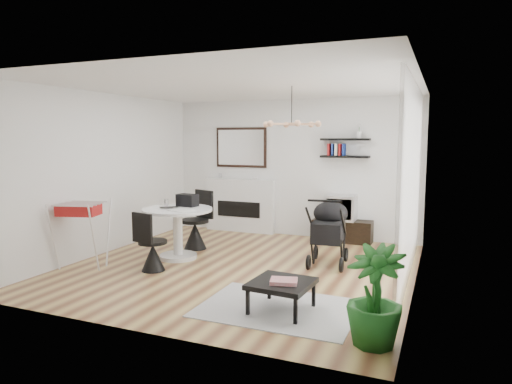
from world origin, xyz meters
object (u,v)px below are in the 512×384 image
at_px(fireplace, 240,199).
at_px(crt_tv, 341,208).
at_px(dining_table, 178,225).
at_px(potted_plant, 375,296).
at_px(drying_rack, 82,233).
at_px(coffee_table, 282,285).
at_px(stroller, 329,234).
at_px(tv_console, 342,231).

height_order(fireplace, crt_tv, fireplace).
bearing_deg(dining_table, potted_plant, -30.20).
bearing_deg(fireplace, dining_table, -91.07).
distance_m(drying_rack, potted_plant, 4.53).
bearing_deg(crt_tv, fireplace, 176.56).
bearing_deg(coffee_table, potted_plant, -23.07).
relative_size(coffee_table, potted_plant, 0.73).
bearing_deg(dining_table, drying_rack, -135.50).
bearing_deg(crt_tv, stroller, -84.67).
distance_m(crt_tv, drying_rack, 4.57).
relative_size(dining_table, potted_plant, 1.17).
distance_m(crt_tv, potted_plant, 4.36).
distance_m(stroller, potted_plant, 2.79).
bearing_deg(coffee_table, stroller, 89.23).
relative_size(fireplace, dining_table, 1.92).
relative_size(crt_tv, dining_table, 0.48).
bearing_deg(drying_rack, crt_tv, 29.43).
height_order(tv_console, drying_rack, drying_rack).
xyz_separation_m(crt_tv, potted_plant, (1.21, -4.19, -0.17)).
bearing_deg(fireplace, crt_tv, -3.44).
height_order(fireplace, tv_console, fireplace).
bearing_deg(fireplace, stroller, -37.01).
distance_m(tv_console, potted_plant, 4.36).
relative_size(crt_tv, coffee_table, 0.77).
bearing_deg(dining_table, crt_tv, 45.31).
xyz_separation_m(drying_rack, coffee_table, (3.35, -0.49, -0.21)).
distance_m(fireplace, crt_tv, 2.15).
bearing_deg(crt_tv, drying_rack, -134.95).
distance_m(dining_table, potted_plant, 3.93).
bearing_deg(tv_console, fireplace, 176.69).
height_order(fireplace, stroller, fireplace).
relative_size(crt_tv, drying_rack, 0.54).
distance_m(dining_table, stroller, 2.42).
bearing_deg(potted_plant, stroller, 112.21).
height_order(tv_console, dining_table, dining_table).
height_order(tv_console, coffee_table, tv_console).
bearing_deg(crt_tv, dining_table, -134.69).
xyz_separation_m(dining_table, stroller, (2.34, 0.61, -0.08)).
bearing_deg(coffee_table, dining_table, 146.76).
height_order(coffee_table, potted_plant, potted_plant).
bearing_deg(potted_plant, fireplace, 127.82).
distance_m(fireplace, dining_table, 2.35).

